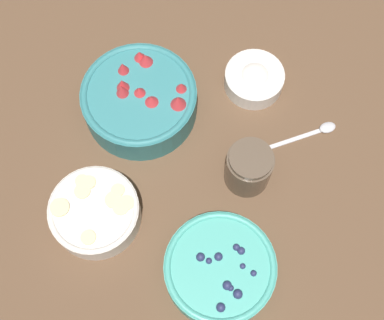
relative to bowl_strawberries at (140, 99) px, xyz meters
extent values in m
plane|color=brown|center=(0.23, -0.07, -0.04)|extent=(4.00, 4.00, 0.00)
cylinder|color=teal|center=(0.00, 0.00, -0.01)|extent=(0.21, 0.21, 0.07)
torus|color=teal|center=(0.00, 0.00, 0.02)|extent=(0.21, 0.21, 0.02)
cylinder|color=red|center=(0.00, 0.00, 0.01)|extent=(0.17, 0.17, 0.02)
cone|color=red|center=(-0.03, -0.01, 0.04)|extent=(0.04, 0.04, 0.03)
cone|color=red|center=(-0.01, 0.06, 0.03)|extent=(0.03, 0.03, 0.03)
cone|color=red|center=(-0.03, 0.00, 0.04)|extent=(0.04, 0.04, 0.03)
cone|color=red|center=(0.07, 0.04, 0.03)|extent=(0.02, 0.02, 0.02)
cone|color=red|center=(-0.03, 0.07, 0.03)|extent=(0.04, 0.04, 0.02)
cone|color=red|center=(0.08, 0.00, 0.04)|extent=(0.05, 0.05, 0.03)
cone|color=red|center=(-0.04, 0.03, 0.03)|extent=(0.03, 0.03, 0.03)
cone|color=red|center=(0.00, 0.00, 0.03)|extent=(0.03, 0.03, 0.02)
cone|color=red|center=(0.03, -0.01, 0.03)|extent=(0.04, 0.04, 0.02)
cylinder|color=#47AD9E|center=(0.25, -0.24, -0.02)|extent=(0.19, 0.19, 0.05)
torus|color=#47AD9E|center=(0.25, -0.24, 0.00)|extent=(0.19, 0.19, 0.01)
cylinder|color=navy|center=(0.25, -0.24, 0.00)|extent=(0.15, 0.15, 0.02)
sphere|color=navy|center=(0.27, -0.27, 0.01)|extent=(0.02, 0.02, 0.02)
sphere|color=navy|center=(0.27, -0.21, 0.01)|extent=(0.01, 0.01, 0.01)
sphere|color=navy|center=(0.21, -0.24, 0.01)|extent=(0.01, 0.01, 0.01)
sphere|color=navy|center=(0.22, -0.24, 0.01)|extent=(0.01, 0.01, 0.01)
sphere|color=navy|center=(0.27, -0.27, 0.01)|extent=(0.01, 0.01, 0.01)
sphere|color=navy|center=(0.28, -0.23, 0.01)|extent=(0.01, 0.01, 0.01)
sphere|color=navy|center=(0.30, -0.23, 0.01)|extent=(0.01, 0.01, 0.01)
sphere|color=navy|center=(0.29, -0.27, 0.01)|extent=(0.02, 0.02, 0.02)
sphere|color=navy|center=(0.24, -0.23, 0.01)|extent=(0.01, 0.01, 0.01)
sphere|color=navy|center=(0.27, -0.30, 0.01)|extent=(0.02, 0.02, 0.02)
sphere|color=navy|center=(0.26, -0.20, 0.01)|extent=(0.01, 0.01, 0.01)
cylinder|color=silver|center=(0.01, -0.23, -0.02)|extent=(0.16, 0.16, 0.05)
torus|color=silver|center=(0.01, -0.23, 0.00)|extent=(0.16, 0.16, 0.01)
cylinder|color=beige|center=(0.01, -0.23, 0.00)|extent=(0.13, 0.13, 0.01)
cylinder|color=beige|center=(-0.03, -0.19, 0.01)|extent=(0.02, 0.02, 0.01)
cylinder|color=beige|center=(0.04, -0.20, 0.01)|extent=(0.03, 0.03, 0.01)
cylinder|color=beige|center=(0.04, -0.18, 0.01)|extent=(0.02, 0.02, 0.01)
cylinder|color=beige|center=(-0.02, -0.20, 0.01)|extent=(0.03, 0.03, 0.01)
cylinder|color=beige|center=(0.05, -0.21, 0.01)|extent=(0.03, 0.03, 0.01)
cylinder|color=beige|center=(-0.04, -0.24, 0.01)|extent=(0.03, 0.03, 0.01)
cylinder|color=beige|center=(-0.02, -0.19, 0.01)|extent=(0.03, 0.03, 0.01)
cylinder|color=beige|center=(0.06, -0.20, 0.01)|extent=(0.03, 0.03, 0.01)
cylinder|color=beige|center=(0.02, -0.27, 0.01)|extent=(0.03, 0.03, 0.01)
cylinder|color=white|center=(0.18, 0.13, -0.02)|extent=(0.11, 0.11, 0.04)
torus|color=white|center=(0.18, 0.13, -0.01)|extent=(0.11, 0.11, 0.01)
cylinder|color=white|center=(0.18, 0.13, -0.01)|extent=(0.09, 0.09, 0.01)
ellipsoid|color=white|center=(0.18, 0.13, -0.01)|extent=(0.05, 0.05, 0.02)
cylinder|color=brown|center=(0.23, -0.06, 0.00)|extent=(0.08, 0.08, 0.08)
cylinder|color=#3D2316|center=(0.23, -0.06, -0.01)|extent=(0.07, 0.07, 0.06)
cylinder|color=brown|center=(0.23, -0.06, 0.05)|extent=(0.08, 0.08, 0.01)
cube|color=silver|center=(0.30, 0.04, -0.04)|extent=(0.09, 0.08, 0.01)
ellipsoid|color=silver|center=(0.35, 0.09, -0.04)|extent=(0.04, 0.04, 0.01)
camera|label=1|loc=(0.26, -0.41, 0.88)|focal=50.00mm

